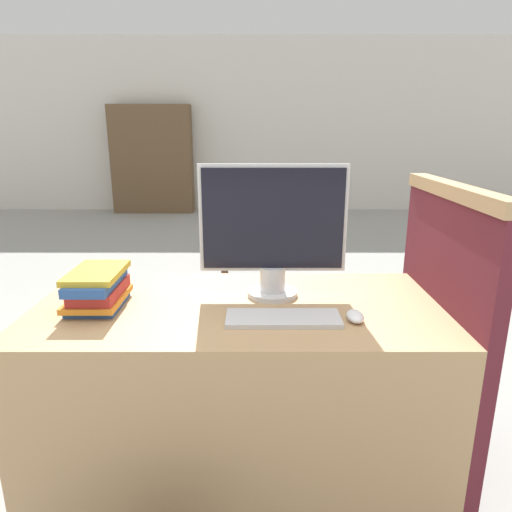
% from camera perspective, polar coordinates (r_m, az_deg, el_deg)
% --- Properties ---
extents(wall_back, '(12.00, 0.06, 2.80)m').
position_cam_1_polar(wall_back, '(7.92, -0.41, 15.89)').
color(wall_back, silver).
rests_on(wall_back, ground_plane).
extents(desk, '(1.49, 0.74, 0.76)m').
position_cam_1_polar(desk, '(1.87, -2.13, -16.93)').
color(desk, tan).
rests_on(desk, ground_plane).
extents(carrel_divider, '(0.07, 0.79, 1.20)m').
position_cam_1_polar(carrel_divider, '(1.91, 21.93, -9.57)').
color(carrel_divider, '#5B1E28').
rests_on(carrel_divider, ground_plane).
extents(monitor, '(0.55, 0.19, 0.50)m').
position_cam_1_polar(monitor, '(1.71, 2.24, 3.20)').
color(monitor, silver).
rests_on(monitor, desk).
extents(keyboard, '(0.39, 0.14, 0.02)m').
position_cam_1_polar(keyboard, '(1.55, 3.52, -7.79)').
color(keyboard, silver).
rests_on(keyboard, desk).
extents(mouse, '(0.06, 0.10, 0.03)m').
position_cam_1_polar(mouse, '(1.58, 12.40, -7.38)').
color(mouse, white).
rests_on(mouse, desk).
extents(book_stack, '(0.18, 0.29, 0.14)m').
position_cam_1_polar(book_stack, '(1.74, -19.08, -3.87)').
color(book_stack, '#285199').
rests_on(book_stack, desk).
extents(far_chair, '(0.44, 0.44, 0.94)m').
position_cam_1_polar(far_chair, '(4.07, -1.15, 3.37)').
color(far_chair, '#4C3323').
rests_on(far_chair, ground_plane).
extents(bookshelf_far, '(1.31, 0.32, 1.74)m').
position_cam_1_polar(bookshelf_far, '(7.88, -12.73, 11.66)').
color(bookshelf_far, brown).
rests_on(bookshelf_far, ground_plane).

